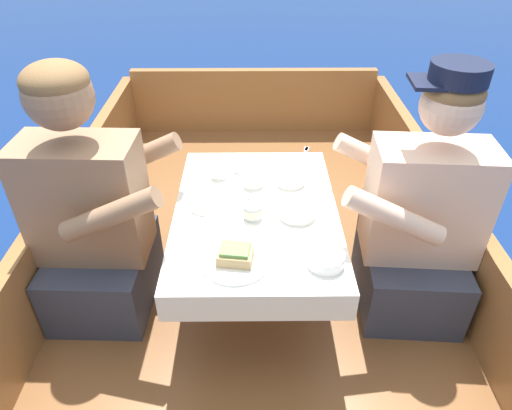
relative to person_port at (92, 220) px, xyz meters
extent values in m
plane|color=navy|center=(0.59, 0.06, -0.74)|extent=(60.00, 60.00, 0.00)
cube|color=brown|center=(0.59, 0.06, -0.57)|extent=(1.70, 3.05, 0.35)
cube|color=#936033|center=(-0.23, 0.06, -0.22)|extent=(0.06, 3.05, 0.36)
cube|color=#936033|center=(1.41, 0.06, -0.22)|extent=(0.06, 3.05, 0.36)
cube|color=#936033|center=(0.59, 1.56, -0.19)|extent=(1.58, 0.06, 0.42)
cylinder|color=#B2B2B7|center=(0.59, 0.01, -0.19)|extent=(0.07, 0.07, 0.41)
cube|color=brown|center=(0.59, 0.01, 0.02)|extent=(0.55, 0.81, 0.02)
cube|color=white|center=(0.59, 0.01, 0.03)|extent=(0.58, 0.84, 0.00)
cube|color=white|center=(0.59, -0.41, -0.02)|extent=(0.58, 0.00, 0.10)
cube|color=white|center=(0.59, 0.43, -0.02)|extent=(0.58, 0.00, 0.10)
cube|color=#333847|center=(-0.01, 0.00, -0.27)|extent=(0.38, 0.45, 0.26)
cube|color=#936B4C|center=(-0.01, 0.00, 0.09)|extent=(0.41, 0.24, 0.45)
sphere|color=#936B4C|center=(-0.01, 0.00, 0.47)|extent=(0.21, 0.21, 0.21)
ellipsoid|color=brown|center=(-0.01, 0.00, 0.52)|extent=(0.20, 0.20, 0.12)
cylinder|color=#936B4C|center=(0.15, 0.17, 0.16)|extent=(0.34, 0.08, 0.21)
cylinder|color=#936B4C|center=(0.14, -0.19, 0.16)|extent=(0.34, 0.08, 0.21)
cube|color=#333847|center=(1.19, -0.01, -0.27)|extent=(0.39, 0.46, 0.26)
cube|color=beige|center=(1.19, -0.01, 0.08)|extent=(0.41, 0.25, 0.43)
sphere|color=beige|center=(1.19, -0.01, 0.44)|extent=(0.19, 0.19, 0.19)
ellipsoid|color=brown|center=(1.19, -0.01, 0.48)|extent=(0.18, 0.18, 0.10)
cylinder|color=beige|center=(1.02, -0.18, 0.14)|extent=(0.34, 0.09, 0.21)
cylinder|color=beige|center=(1.05, 0.18, 0.14)|extent=(0.34, 0.09, 0.21)
cylinder|color=black|center=(1.19, -0.01, 0.54)|extent=(0.18, 0.18, 0.06)
cube|color=black|center=(1.10, 0.00, 0.51)|extent=(0.11, 0.14, 0.01)
cylinder|color=white|center=(0.53, -0.27, 0.04)|extent=(0.21, 0.21, 0.01)
cylinder|color=white|center=(0.42, 0.05, 0.04)|extent=(0.17, 0.17, 0.01)
cube|color=tan|center=(0.53, -0.27, 0.06)|extent=(0.12, 0.10, 0.04)
cube|color=#669347|center=(0.53, -0.27, 0.09)|extent=(0.10, 0.08, 0.01)
cylinder|color=white|center=(0.73, -0.03, 0.06)|extent=(0.13, 0.13, 0.04)
cylinder|color=beige|center=(0.73, -0.03, 0.07)|extent=(0.11, 0.11, 0.02)
cylinder|color=white|center=(0.73, 0.19, 0.06)|extent=(0.12, 0.12, 0.04)
cylinder|color=beige|center=(0.73, 0.19, 0.07)|extent=(0.10, 0.10, 0.02)
cylinder|color=white|center=(0.55, 0.30, 0.06)|extent=(0.11, 0.11, 0.04)
cylinder|color=beige|center=(0.55, 0.30, 0.07)|extent=(0.09, 0.09, 0.02)
cylinder|color=white|center=(0.80, -0.28, 0.06)|extent=(0.12, 0.12, 0.04)
cylinder|color=beige|center=(0.80, -0.28, 0.07)|extent=(0.09, 0.09, 0.02)
cylinder|color=white|center=(0.58, 0.17, 0.07)|extent=(0.08, 0.08, 0.06)
torus|color=white|center=(0.63, 0.17, 0.07)|extent=(0.04, 0.01, 0.04)
cylinder|color=#3D2314|center=(0.58, 0.17, 0.09)|extent=(0.06, 0.06, 0.01)
cylinder|color=white|center=(0.45, 0.23, 0.07)|extent=(0.06, 0.06, 0.06)
torus|color=white|center=(0.49, 0.23, 0.07)|extent=(0.04, 0.01, 0.04)
cylinder|color=#3D2314|center=(0.45, 0.23, 0.09)|extent=(0.05, 0.05, 0.01)
cylinder|color=silver|center=(0.58, -0.04, 0.06)|extent=(0.06, 0.06, 0.05)
cylinder|color=beige|center=(0.58, -0.04, 0.06)|extent=(0.07, 0.07, 0.03)
cube|color=silver|center=(0.80, 0.39, 0.04)|extent=(0.06, 0.17, 0.00)
cube|color=silver|center=(0.82, 0.46, 0.04)|extent=(0.03, 0.04, 0.00)
cube|color=silver|center=(0.64, 0.07, 0.04)|extent=(0.17, 0.03, 0.00)
ellipsoid|color=silver|center=(0.57, 0.08, 0.04)|extent=(0.04, 0.02, 0.01)
cube|color=silver|center=(0.40, -0.08, 0.04)|extent=(0.09, 0.16, 0.00)
ellipsoid|color=silver|center=(0.43, -0.02, 0.04)|extent=(0.04, 0.02, 0.01)
camera|label=1|loc=(0.58, -1.32, 0.99)|focal=32.00mm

